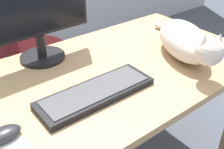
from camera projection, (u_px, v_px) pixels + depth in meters
desk at (112, 88)px, 1.21m from camera, size 1.32×0.75×0.70m
office_chair at (28, 69)px, 1.73m from camera, size 0.48×0.48×0.93m
monitor at (36, 10)px, 1.11m from camera, size 0.48×0.20×0.42m
keyboard at (96, 93)px, 0.98m from camera, size 0.44×0.15×0.03m
cat at (186, 41)px, 1.20m from camera, size 0.33×0.55×0.20m
computer_mouse at (2, 135)px, 0.80m from camera, size 0.11×0.06×0.04m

